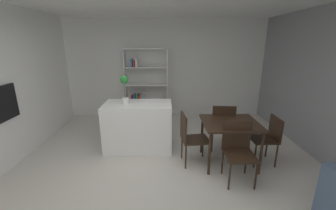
{
  "coord_description": "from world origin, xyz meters",
  "views": [
    {
      "loc": [
        0.26,
        -2.91,
        2.06
      ],
      "look_at": [
        0.31,
        0.66,
        1.01
      ],
      "focal_mm": 22.65,
      "sensor_mm": 36.0,
      "label": 1
    }
  ],
  "objects_px": {
    "built_in_oven": "(4,103)",
    "dining_chair_near": "(238,146)",
    "dining_chair_island_side": "(190,135)",
    "dining_chair_far": "(222,124)",
    "dining_chair_window_side": "(268,136)",
    "potted_plant_on_island": "(125,86)",
    "kitchen_island": "(139,126)",
    "open_bookshelf": "(144,87)",
    "dining_table": "(230,127)"
  },
  "relations": [
    {
      "from": "dining_chair_far",
      "to": "kitchen_island",
      "type": "bearing_deg",
      "value": 0.42
    },
    {
      "from": "open_bookshelf",
      "to": "dining_chair_island_side",
      "type": "distance_m",
      "value": 2.63
    },
    {
      "from": "dining_chair_island_side",
      "to": "dining_chair_near",
      "type": "relative_size",
      "value": 1.0
    },
    {
      "from": "potted_plant_on_island",
      "to": "dining_chair_near",
      "type": "distance_m",
      "value": 2.27
    },
    {
      "from": "dining_chair_island_side",
      "to": "built_in_oven",
      "type": "bearing_deg",
      "value": 83.44
    },
    {
      "from": "dining_chair_window_side",
      "to": "dining_chair_near",
      "type": "height_order",
      "value": "dining_chair_near"
    },
    {
      "from": "open_bookshelf",
      "to": "dining_chair_far",
      "type": "xyz_separation_m",
      "value": [
        1.69,
        -1.95,
        -0.33
      ]
    },
    {
      "from": "potted_plant_on_island",
      "to": "dining_chair_far",
      "type": "distance_m",
      "value": 2.01
    },
    {
      "from": "kitchen_island",
      "to": "potted_plant_on_island",
      "type": "distance_m",
      "value": 0.83
    },
    {
      "from": "dining_chair_island_side",
      "to": "dining_chair_window_side",
      "type": "relative_size",
      "value": 1.08
    },
    {
      "from": "dining_chair_far",
      "to": "dining_chair_window_side",
      "type": "bearing_deg",
      "value": 152.9
    },
    {
      "from": "dining_table",
      "to": "dining_chair_window_side",
      "type": "distance_m",
      "value": 0.7
    },
    {
      "from": "built_in_oven",
      "to": "dining_chair_window_side",
      "type": "relative_size",
      "value": 0.68
    },
    {
      "from": "built_in_oven",
      "to": "dining_chair_island_side",
      "type": "xyz_separation_m",
      "value": [
        3.03,
        0.01,
        -0.59
      ]
    },
    {
      "from": "potted_plant_on_island",
      "to": "kitchen_island",
      "type": "bearing_deg",
      "value": -4.88
    },
    {
      "from": "dining_chair_window_side",
      "to": "dining_chair_near",
      "type": "bearing_deg",
      "value": -57.24
    },
    {
      "from": "potted_plant_on_island",
      "to": "open_bookshelf",
      "type": "bearing_deg",
      "value": 84.42
    },
    {
      "from": "kitchen_island",
      "to": "potted_plant_on_island",
      "type": "bearing_deg",
      "value": 175.12
    },
    {
      "from": "open_bookshelf",
      "to": "dining_chair_island_side",
      "type": "bearing_deg",
      "value": -67.19
    },
    {
      "from": "dining_table",
      "to": "dining_chair_far",
      "type": "bearing_deg",
      "value": 91.26
    },
    {
      "from": "dining_chair_far",
      "to": "dining_chair_window_side",
      "type": "height_order",
      "value": "dining_chair_far"
    },
    {
      "from": "open_bookshelf",
      "to": "dining_table",
      "type": "xyz_separation_m",
      "value": [
        1.7,
        -2.39,
        -0.2
      ]
    },
    {
      "from": "potted_plant_on_island",
      "to": "dining_table",
      "type": "relative_size",
      "value": 0.58
    },
    {
      "from": "dining_table",
      "to": "dining_chair_island_side",
      "type": "distance_m",
      "value": 0.71
    },
    {
      "from": "dining_chair_near",
      "to": "kitchen_island",
      "type": "bearing_deg",
      "value": 148.42
    },
    {
      "from": "dining_table",
      "to": "dining_chair_far",
      "type": "height_order",
      "value": "dining_chair_far"
    },
    {
      "from": "built_in_oven",
      "to": "dining_table",
      "type": "relative_size",
      "value": 0.61
    },
    {
      "from": "dining_chair_near",
      "to": "dining_table",
      "type": "bearing_deg",
      "value": 90.43
    },
    {
      "from": "built_in_oven",
      "to": "dining_chair_island_side",
      "type": "distance_m",
      "value": 3.09
    },
    {
      "from": "built_in_oven",
      "to": "potted_plant_on_island",
      "type": "bearing_deg",
      "value": 18.93
    },
    {
      "from": "potted_plant_on_island",
      "to": "open_bookshelf",
      "type": "relative_size",
      "value": 0.28
    },
    {
      "from": "potted_plant_on_island",
      "to": "dining_chair_near",
      "type": "xyz_separation_m",
      "value": [
        1.88,
        -1.05,
        -0.73
      ]
    },
    {
      "from": "potted_plant_on_island",
      "to": "dining_chair_near",
      "type": "bearing_deg",
      "value": -29.1
    },
    {
      "from": "potted_plant_on_island",
      "to": "open_bookshelf",
      "type": "xyz_separation_m",
      "value": [
        0.17,
        1.78,
        -0.38
      ]
    },
    {
      "from": "built_in_oven",
      "to": "open_bookshelf",
      "type": "relative_size",
      "value": 0.3
    },
    {
      "from": "open_bookshelf",
      "to": "dining_chair_window_side",
      "type": "bearing_deg",
      "value": -45.07
    },
    {
      "from": "potted_plant_on_island",
      "to": "dining_chair_window_side",
      "type": "xyz_separation_m",
      "value": [
        2.56,
        -0.61,
        -0.76
      ]
    },
    {
      "from": "kitchen_island",
      "to": "dining_chair_far",
      "type": "xyz_separation_m",
      "value": [
        1.64,
        -0.15,
        0.09
      ]
    },
    {
      "from": "kitchen_island",
      "to": "open_bookshelf",
      "type": "xyz_separation_m",
      "value": [
        -0.06,
        1.8,
        0.42
      ]
    },
    {
      "from": "dining_chair_island_side",
      "to": "potted_plant_on_island",
      "type": "bearing_deg",
      "value": 55.57
    },
    {
      "from": "built_in_oven",
      "to": "dining_chair_near",
      "type": "xyz_separation_m",
      "value": [
        3.73,
        -0.41,
        -0.59
      ]
    },
    {
      "from": "kitchen_island",
      "to": "dining_chair_near",
      "type": "bearing_deg",
      "value": -31.92
    },
    {
      "from": "dining_chair_island_side",
      "to": "dining_chair_far",
      "type": "xyz_separation_m",
      "value": [
        0.68,
        0.45,
        0.02
      ]
    },
    {
      "from": "dining_chair_far",
      "to": "dining_chair_island_side",
      "type": "bearing_deg",
      "value": 39.11
    },
    {
      "from": "potted_plant_on_island",
      "to": "dining_chair_island_side",
      "type": "xyz_separation_m",
      "value": [
        1.18,
        -0.62,
        -0.73
      ]
    },
    {
      "from": "kitchen_island",
      "to": "dining_table",
      "type": "height_order",
      "value": "kitchen_island"
    },
    {
      "from": "built_in_oven",
      "to": "dining_chair_window_side",
      "type": "height_order",
      "value": "built_in_oven"
    },
    {
      "from": "kitchen_island",
      "to": "dining_chair_window_side",
      "type": "bearing_deg",
      "value": -14.17
    },
    {
      "from": "potted_plant_on_island",
      "to": "dining_chair_window_side",
      "type": "bearing_deg",
      "value": -13.35
    },
    {
      "from": "potted_plant_on_island",
      "to": "dining_table",
      "type": "bearing_deg",
      "value": -17.92
    }
  ]
}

